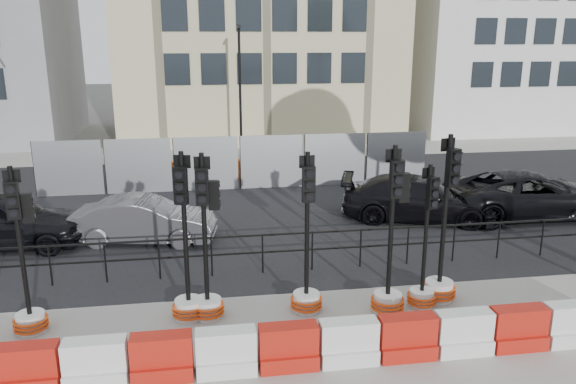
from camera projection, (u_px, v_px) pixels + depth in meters
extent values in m
plane|color=#51514C|center=(269.00, 296.00, 12.29)|extent=(120.00, 120.00, 0.00)
cube|color=gray|center=(290.00, 374.00, 9.43)|extent=(40.00, 6.00, 0.02)
cube|color=black|center=(244.00, 204.00, 18.95)|extent=(40.00, 14.00, 0.03)
cube|color=gray|center=(230.00, 152.00, 27.53)|extent=(40.00, 4.00, 0.02)
cylinder|color=black|center=(50.00, 266.00, 12.60)|extent=(0.04, 0.04, 1.00)
cylinder|color=black|center=(106.00, 263.00, 12.77)|extent=(0.04, 0.04, 1.00)
cylinder|color=black|center=(159.00, 260.00, 12.95)|extent=(0.04, 0.04, 1.00)
cylinder|color=black|center=(212.00, 257.00, 13.12)|extent=(0.04, 0.04, 1.00)
cylinder|color=black|center=(263.00, 254.00, 13.30)|extent=(0.04, 0.04, 1.00)
cylinder|color=black|center=(312.00, 251.00, 13.48)|extent=(0.04, 0.04, 1.00)
cylinder|color=black|center=(361.00, 249.00, 13.65)|extent=(0.04, 0.04, 1.00)
cylinder|color=black|center=(408.00, 246.00, 13.83)|extent=(0.04, 0.04, 1.00)
cylinder|color=black|center=(454.00, 243.00, 14.00)|extent=(0.04, 0.04, 1.00)
cylinder|color=black|center=(498.00, 241.00, 14.18)|extent=(0.04, 0.04, 1.00)
cylinder|color=black|center=(542.00, 238.00, 14.35)|extent=(0.04, 0.04, 1.00)
cube|color=black|center=(262.00, 235.00, 13.17)|extent=(18.00, 0.04, 0.04)
cube|color=black|center=(263.00, 252.00, 13.29)|extent=(18.00, 0.04, 0.04)
cube|color=#989BA1|center=(69.00, 169.00, 19.72)|extent=(2.30, 0.05, 2.00)
cylinder|color=black|center=(34.00, 170.00, 19.55)|extent=(0.05, 0.05, 2.00)
cube|color=#989BA1|center=(139.00, 166.00, 20.07)|extent=(2.30, 0.05, 2.00)
cylinder|color=black|center=(105.00, 167.00, 19.90)|extent=(0.05, 0.05, 2.00)
cube|color=#989BA1|center=(206.00, 164.00, 20.42)|extent=(2.30, 0.05, 2.00)
cylinder|color=black|center=(174.00, 165.00, 20.25)|extent=(0.05, 0.05, 2.00)
cube|color=#989BA1|center=(272.00, 162.00, 20.77)|extent=(2.30, 0.05, 2.00)
cylinder|color=black|center=(241.00, 163.00, 20.60)|extent=(0.05, 0.05, 2.00)
cube|color=#989BA1|center=(335.00, 160.00, 21.12)|extent=(2.30, 0.05, 2.00)
cylinder|color=black|center=(305.00, 161.00, 20.95)|extent=(0.05, 0.05, 2.00)
cube|color=#989BA1|center=(396.00, 158.00, 21.47)|extent=(2.30, 0.05, 2.00)
cylinder|color=black|center=(367.00, 159.00, 21.31)|extent=(0.05, 0.05, 2.00)
cube|color=#FF5410|center=(133.00, 173.00, 21.60)|extent=(1.00, 0.40, 0.80)
cube|color=#FF5410|center=(186.00, 171.00, 21.89)|extent=(1.00, 0.40, 0.80)
cube|color=#FF5410|center=(237.00, 170.00, 22.18)|extent=(1.00, 0.40, 0.80)
cube|color=#FF5410|center=(287.00, 168.00, 22.48)|extent=(1.00, 0.40, 0.80)
cylinder|color=black|center=(240.00, 92.00, 25.85)|extent=(0.12, 0.12, 6.00)
cube|color=black|center=(239.00, 27.00, 24.84)|extent=(0.12, 0.50, 0.12)
cube|color=#AA0D12|center=(29.00, 382.00, 8.97)|extent=(1.00, 0.50, 0.30)
cube|color=#AA0D12|center=(26.00, 360.00, 8.86)|extent=(1.00, 0.35, 0.50)
cube|color=silver|center=(97.00, 376.00, 9.12)|extent=(1.00, 0.50, 0.30)
cube|color=silver|center=(95.00, 354.00, 9.01)|extent=(1.00, 0.35, 0.50)
cube|color=#AA0D12|center=(163.00, 370.00, 9.28)|extent=(1.00, 0.50, 0.30)
cube|color=#AA0D12|center=(162.00, 349.00, 9.17)|extent=(1.00, 0.35, 0.50)
cube|color=silver|center=(227.00, 365.00, 9.43)|extent=(1.00, 0.50, 0.30)
cube|color=silver|center=(226.00, 344.00, 9.32)|extent=(1.00, 0.35, 0.50)
cube|color=#AA0D12|center=(288.00, 360.00, 9.58)|extent=(1.00, 0.50, 0.30)
cube|color=#AA0D12|center=(288.00, 339.00, 9.48)|extent=(1.00, 0.35, 0.50)
cube|color=silver|center=(348.00, 355.00, 9.74)|extent=(1.00, 0.50, 0.30)
cube|color=silver|center=(349.00, 334.00, 9.63)|extent=(1.00, 0.35, 0.50)
cube|color=#AA0D12|center=(406.00, 350.00, 9.89)|extent=(1.00, 0.50, 0.30)
cube|color=#AA0D12|center=(407.00, 329.00, 9.78)|extent=(1.00, 0.35, 0.50)
cube|color=silver|center=(462.00, 345.00, 10.04)|extent=(1.00, 0.50, 0.30)
cube|color=silver|center=(464.00, 325.00, 9.94)|extent=(1.00, 0.35, 0.50)
cube|color=#AA0D12|center=(516.00, 340.00, 10.20)|extent=(1.00, 0.50, 0.30)
cube|color=#AA0D12|center=(519.00, 320.00, 10.09)|extent=(1.00, 0.35, 0.50)
cube|color=silver|center=(569.00, 336.00, 10.35)|extent=(1.00, 0.50, 0.30)
cube|color=silver|center=(572.00, 316.00, 10.25)|extent=(1.00, 0.35, 0.50)
cylinder|color=silver|center=(31.00, 323.00, 10.72)|extent=(0.54, 0.54, 0.40)
torus|color=#D7400B|center=(31.00, 327.00, 10.74)|extent=(0.64, 0.64, 0.05)
torus|color=#D7400B|center=(31.00, 323.00, 10.72)|extent=(0.64, 0.64, 0.05)
torus|color=#D7400B|center=(30.00, 319.00, 10.70)|extent=(0.64, 0.64, 0.05)
cylinder|color=black|center=(20.00, 245.00, 10.30)|extent=(0.09, 0.09, 2.97)
cube|color=black|center=(13.00, 200.00, 9.95)|extent=(0.25, 0.17, 0.69)
cylinder|color=black|center=(14.00, 213.00, 9.93)|extent=(0.15, 0.07, 0.15)
cylinder|color=black|center=(12.00, 201.00, 9.87)|extent=(0.15, 0.07, 0.15)
cylinder|color=black|center=(10.00, 189.00, 9.82)|extent=(0.15, 0.07, 0.15)
cube|color=black|center=(12.00, 176.00, 10.01)|extent=(0.30, 0.07, 0.24)
cube|color=black|center=(27.00, 208.00, 10.17)|extent=(0.21, 0.15, 0.55)
cylinder|color=silver|center=(189.00, 309.00, 11.25)|extent=(0.56, 0.56, 0.42)
torus|color=#D7400B|center=(189.00, 313.00, 11.27)|extent=(0.67, 0.67, 0.05)
torus|color=#D7400B|center=(189.00, 309.00, 11.25)|extent=(0.67, 0.67, 0.05)
torus|color=#D7400B|center=(189.00, 305.00, 11.23)|extent=(0.67, 0.67, 0.05)
cylinder|color=black|center=(185.00, 231.00, 10.81)|extent=(0.09, 0.09, 3.12)
cube|color=black|center=(181.00, 185.00, 10.44)|extent=(0.28, 0.20, 0.73)
cylinder|color=black|center=(180.00, 198.00, 10.42)|extent=(0.16, 0.09, 0.16)
cylinder|color=black|center=(179.00, 187.00, 10.36)|extent=(0.16, 0.09, 0.16)
cylinder|color=black|center=(179.00, 175.00, 10.30)|extent=(0.16, 0.09, 0.16)
cube|color=black|center=(182.00, 162.00, 10.51)|extent=(0.31, 0.10, 0.25)
cylinder|color=silver|center=(208.00, 308.00, 11.28)|extent=(0.55, 0.55, 0.41)
torus|color=#D7400B|center=(208.00, 312.00, 11.31)|extent=(0.67, 0.67, 0.05)
torus|color=#D7400B|center=(208.00, 308.00, 11.28)|extent=(0.67, 0.67, 0.05)
torus|color=#D7400B|center=(208.00, 304.00, 11.26)|extent=(0.67, 0.67, 0.05)
cylinder|color=black|center=(205.00, 231.00, 10.84)|extent=(0.09, 0.09, 3.08)
cube|color=black|center=(202.00, 187.00, 10.48)|extent=(0.26, 0.16, 0.72)
cylinder|color=black|center=(202.00, 199.00, 10.46)|extent=(0.16, 0.06, 0.15)
cylinder|color=black|center=(202.00, 188.00, 10.40)|extent=(0.16, 0.06, 0.15)
cylinder|color=black|center=(201.00, 176.00, 10.34)|extent=(0.16, 0.06, 0.15)
cube|color=black|center=(202.00, 163.00, 10.55)|extent=(0.31, 0.06, 0.25)
cube|color=black|center=(214.00, 195.00, 10.67)|extent=(0.22, 0.15, 0.57)
cylinder|color=silver|center=(306.00, 302.00, 11.55)|extent=(0.55, 0.55, 0.41)
torus|color=#D7400B|center=(306.00, 306.00, 11.57)|extent=(0.66, 0.66, 0.05)
torus|color=#D7400B|center=(306.00, 302.00, 11.55)|extent=(0.66, 0.66, 0.05)
torus|color=#D7400B|center=(306.00, 298.00, 11.53)|extent=(0.66, 0.66, 0.05)
cylinder|color=black|center=(307.00, 227.00, 11.12)|extent=(0.09, 0.09, 3.05)
cube|color=black|center=(309.00, 184.00, 10.76)|extent=(0.25, 0.15, 0.71)
cylinder|color=black|center=(309.00, 197.00, 10.74)|extent=(0.15, 0.05, 0.15)
cylinder|color=black|center=(310.00, 185.00, 10.68)|extent=(0.15, 0.05, 0.15)
cylinder|color=black|center=(310.00, 174.00, 10.62)|extent=(0.15, 0.05, 0.15)
cube|color=black|center=(307.00, 162.00, 10.82)|extent=(0.31, 0.04, 0.24)
cylinder|color=silver|center=(387.00, 303.00, 11.49)|extent=(0.57, 0.57, 0.42)
torus|color=#D7400B|center=(387.00, 307.00, 11.52)|extent=(0.69, 0.69, 0.05)
torus|color=#D7400B|center=(387.00, 303.00, 11.49)|extent=(0.69, 0.69, 0.05)
torus|color=#D7400B|center=(388.00, 299.00, 11.47)|extent=(0.69, 0.69, 0.05)
cylinder|color=black|center=(391.00, 225.00, 11.04)|extent=(0.10, 0.10, 3.18)
cube|color=black|center=(397.00, 179.00, 10.67)|extent=(0.27, 0.17, 0.74)
cylinder|color=black|center=(398.00, 192.00, 10.65)|extent=(0.16, 0.07, 0.16)
cylinder|color=black|center=(398.00, 180.00, 10.59)|extent=(0.16, 0.07, 0.16)
cylinder|color=black|center=(399.00, 168.00, 10.53)|extent=(0.16, 0.07, 0.16)
cube|color=black|center=(394.00, 155.00, 10.73)|extent=(0.32, 0.06, 0.25)
cube|color=black|center=(403.00, 188.00, 10.89)|extent=(0.22, 0.16, 0.58)
cylinder|color=silver|center=(421.00, 298.00, 11.76)|extent=(0.50, 0.50, 0.37)
torus|color=#D7400B|center=(421.00, 301.00, 11.78)|extent=(0.60, 0.60, 0.05)
torus|color=#D7400B|center=(421.00, 298.00, 11.76)|extent=(0.60, 0.60, 0.05)
torus|color=#D7400B|center=(422.00, 295.00, 11.74)|extent=(0.60, 0.60, 0.05)
cylinder|color=black|center=(426.00, 231.00, 11.36)|extent=(0.08, 0.08, 2.79)
cube|color=black|center=(432.00, 193.00, 11.04)|extent=(0.25, 0.18, 0.65)
cylinder|color=black|center=(434.00, 204.00, 11.03)|extent=(0.15, 0.08, 0.14)
cylinder|color=black|center=(435.00, 194.00, 10.97)|extent=(0.15, 0.08, 0.14)
cylinder|color=black|center=(435.00, 184.00, 10.92)|extent=(0.15, 0.08, 0.14)
cube|color=black|center=(428.00, 173.00, 11.09)|extent=(0.28, 0.10, 0.22)
cylinder|color=silver|center=(439.00, 290.00, 12.04)|extent=(0.59, 0.59, 0.44)
torus|color=#D7400B|center=(438.00, 294.00, 12.06)|extent=(0.71, 0.71, 0.05)
torus|color=#D7400B|center=(439.00, 290.00, 12.04)|extent=(0.71, 0.71, 0.05)
torus|color=#D7400B|center=(439.00, 287.00, 12.02)|extent=(0.71, 0.71, 0.05)
cylinder|color=black|center=(445.00, 213.00, 11.57)|extent=(0.10, 0.10, 3.28)
cube|color=black|center=(453.00, 168.00, 11.19)|extent=(0.29, 0.22, 0.77)
cylinder|color=black|center=(455.00, 180.00, 11.18)|extent=(0.17, 0.10, 0.16)
cylinder|color=black|center=(456.00, 169.00, 11.12)|extent=(0.17, 0.10, 0.16)
cylinder|color=black|center=(457.00, 157.00, 11.05)|extent=(0.17, 0.10, 0.16)
cube|color=black|center=(448.00, 144.00, 11.25)|extent=(0.32, 0.12, 0.26)
imported|color=black|center=(1.00, 221.00, 14.91)|extent=(2.42, 4.72, 1.52)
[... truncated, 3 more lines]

